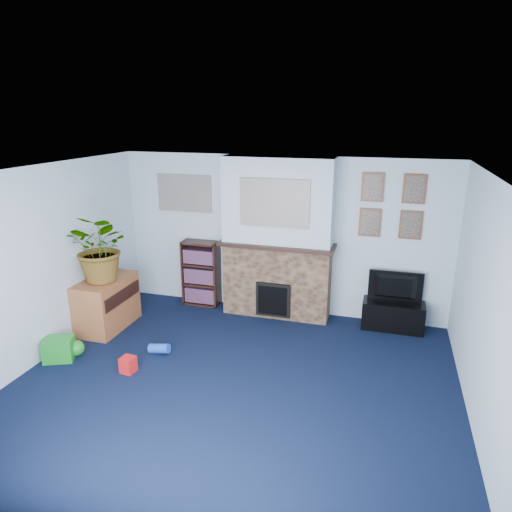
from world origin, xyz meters
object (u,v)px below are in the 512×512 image
(tv_stand, at_px, (393,314))
(sideboard, at_px, (107,304))
(television, at_px, (395,288))
(bookshelf, at_px, (201,274))

(tv_stand, xyz_separation_m, sideboard, (-3.97, -1.10, 0.12))
(television, height_order, bookshelf, bookshelf)
(tv_stand, xyz_separation_m, bookshelf, (-2.99, 0.08, 0.28))
(television, distance_m, bookshelf, 2.99)
(bookshelf, height_order, sideboard, bookshelf)
(television, xyz_separation_m, bookshelf, (-2.99, 0.06, -0.12))
(bookshelf, bearing_deg, sideboard, -129.85)
(television, distance_m, sideboard, 4.13)
(television, relative_size, bookshelf, 0.72)
(bookshelf, xyz_separation_m, sideboard, (-0.98, -1.17, -0.15))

